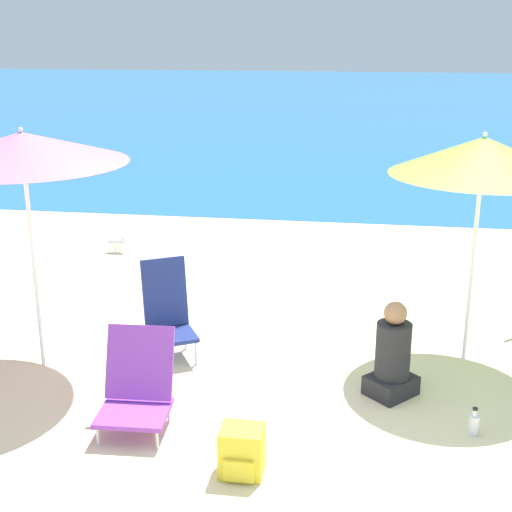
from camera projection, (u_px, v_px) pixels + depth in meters
The scene contains 10 objects.
ground_plane at pixel (303, 454), 5.04m from camera, with size 60.00×60.00×0.00m, color beige.
sea_water at pixel (358, 100), 29.83m from camera, with size 60.00×40.00×0.01m.
beach_umbrella_pink at pixel (22, 148), 5.77m from camera, with size 1.72×1.72×2.11m.
beach_umbrella_lime at pixel (483, 156), 5.94m from camera, with size 1.56×1.56×2.05m.
beach_chair_purple at pixel (137, 385), 5.32m from camera, with size 0.54×0.60×0.73m.
beach_chair_navy at pixel (168, 310), 6.44m from camera, with size 0.59×0.61×0.90m.
person_seated_near at pixel (393, 357), 5.76m from camera, with size 0.48×0.48×0.81m.
backpack_yellow at pixel (242, 451), 4.77m from camera, with size 0.29×0.27×0.34m.
water_bottle at pixel (474, 424), 5.26m from camera, with size 0.08×0.08×0.22m.
seagull at pixel (117, 242), 9.51m from camera, with size 0.27×0.11×0.23m.
Camera 1 is at (0.33, -4.37, 2.87)m, focal length 50.00 mm.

